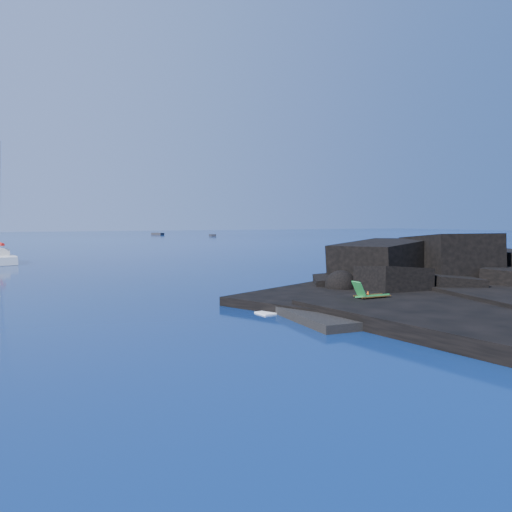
{
  "coord_description": "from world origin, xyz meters",
  "views": [
    {
      "loc": [
        -10.92,
        -16.78,
        4.2
      ],
      "look_at": [
        3.98,
        10.9,
        2.0
      ],
      "focal_mm": 35.0,
      "sensor_mm": 36.0,
      "label": 1
    }
  ],
  "objects": [
    {
      "name": "ground",
      "position": [
        0.0,
        0.0,
        0.0
      ],
      "size": [
        400.0,
        400.0,
        0.0
      ],
      "primitive_type": "plane",
      "color": "#031232",
      "rests_on": "ground"
    },
    {
      "name": "headland",
      "position": [
        13.0,
        3.0,
        0.0
      ],
      "size": [
        24.0,
        24.0,
        3.6
      ],
      "primitive_type": null,
      "color": "black",
      "rests_on": "ground"
    },
    {
      "name": "beach",
      "position": [
        4.5,
        0.5,
        0.0
      ],
      "size": [
        9.08,
        6.86,
        0.7
      ],
      "primitive_type": "cube",
      "rotation": [
        0.0,
        0.0,
        -0.1
      ],
      "color": "black",
      "rests_on": "ground"
    },
    {
      "name": "surf_foam",
      "position": [
        5.0,
        5.0,
        0.0
      ],
      "size": [
        10.0,
        8.0,
        0.06
      ],
      "primitive_type": null,
      "color": "white",
      "rests_on": "ground"
    },
    {
      "name": "sailboat",
      "position": [
        -9.94,
        39.81,
        0.0
      ],
      "size": [
        3.32,
        11.37,
        11.75
      ],
      "primitive_type": null,
      "rotation": [
        0.0,
        0.0,
        0.09
      ],
      "color": "white",
      "rests_on": "ground"
    },
    {
      "name": "deck_chair",
      "position": [
        4.83,
        0.99,
        0.95
      ],
      "size": [
        1.77,
        0.84,
        1.2
      ],
      "primitive_type": null,
      "rotation": [
        0.0,
        0.0,
        -0.05
      ],
      "color": "#1A7730",
      "rests_on": "beach"
    },
    {
      "name": "towel",
      "position": [
        3.63,
        -0.3,
        0.38
      ],
      "size": [
        2.18,
        1.77,
        0.05
      ],
      "primitive_type": "cube",
      "rotation": [
        0.0,
        0.0,
        0.5
      ],
      "color": "white",
      "rests_on": "beach"
    },
    {
      "name": "sunbather",
      "position": [
        3.63,
        -0.3,
        0.51
      ],
      "size": [
        1.58,
        1.1,
        0.21
      ],
      "primitive_type": null,
      "rotation": [
        0.0,
        0.0,
        0.5
      ],
      "color": "tan",
      "rests_on": "towel"
    },
    {
      "name": "marker_cone",
      "position": [
        4.75,
        1.21,
        0.64
      ],
      "size": [
        0.48,
        0.48,
        0.58
      ],
      "primitive_type": "cone",
      "rotation": [
        0.0,
        0.0,
        -0.31
      ],
      "color": "#FF4F0D",
      "rests_on": "beach"
    },
    {
      "name": "distant_boat_a",
      "position": [
        35.38,
        133.48,
        0.0
      ],
      "size": [
        3.03,
        4.96,
        0.63
      ],
      "primitive_type": "cube",
      "rotation": [
        0.0,
        0.0,
        0.35
      ],
      "color": "#232227",
      "rests_on": "ground"
    },
    {
      "name": "distant_boat_b",
      "position": [
        44.71,
        112.37,
        0.0
      ],
      "size": [
        2.24,
        4.43,
        0.57
      ],
      "primitive_type": "cube",
      "rotation": [
        0.0,
        0.0,
        -0.23
      ],
      "color": "black",
      "rests_on": "ground"
    }
  ]
}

